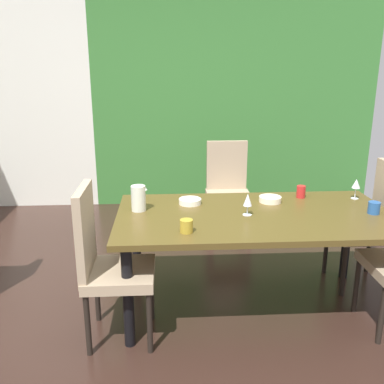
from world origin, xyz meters
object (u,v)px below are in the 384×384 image
object	(u,v)px
chair_left_near	(105,259)
chair_right_far	(372,220)
cup_center	(374,208)
cup_left	(301,192)
chair_head_far	(228,186)
serving_bowl_right	(270,199)
wine_glass_north	(356,184)
serving_bowl_east	(190,201)
dining_table	(255,223)
cup_corner	(186,226)
wine_glass_near_window	(248,201)
pitcher_front	(139,198)

from	to	relation	value
chair_left_near	chair_right_far	bearing A→B (deg)	106.80
cup_center	cup_left	distance (m)	0.57
chair_head_far	serving_bowl_right	xyz separation A→B (m)	(0.16, -1.12, 0.21)
chair_left_near	wine_glass_north	distance (m)	1.99
serving_bowl_east	cup_left	size ratio (longest dim) A/B	1.76
serving_bowl_east	cup_center	xyz separation A→B (m)	(1.28, -0.30, 0.02)
dining_table	cup_corner	world-z (taller)	cup_corner
chair_left_near	serving_bowl_east	distance (m)	0.82
wine_glass_near_window	cup_left	world-z (taller)	wine_glass_near_window
wine_glass_north	serving_bowl_east	xyz separation A→B (m)	(-1.30, -0.05, -0.10)
chair_head_far	serving_bowl_right	distance (m)	1.15
wine_glass_north	cup_left	size ratio (longest dim) A/B	1.66
chair_left_near	cup_left	size ratio (longest dim) A/B	10.81
chair_right_far	serving_bowl_east	world-z (taller)	chair_right_far
cup_left	wine_glass_near_window	bearing A→B (deg)	-142.56
dining_table	cup_corner	size ratio (longest dim) A/B	23.38
chair_head_far	cup_corner	xyz separation A→B (m)	(-0.51, -1.70, 0.23)
dining_table	chair_head_far	world-z (taller)	chair_head_far
dining_table	wine_glass_north	xyz separation A→B (m)	(0.85, 0.30, 0.19)
wine_glass_near_window	serving_bowl_right	xyz separation A→B (m)	(0.23, 0.29, -0.09)
chair_left_near	chair_right_far	distance (m)	2.13
serving_bowl_right	cup_center	size ratio (longest dim) A/B	1.99
pitcher_front	chair_left_near	bearing A→B (deg)	-114.71
dining_table	cup_left	world-z (taller)	cup_left
dining_table	chair_right_far	xyz separation A→B (m)	(1.02, 0.31, -0.11)
chair_right_far	cup_center	world-z (taller)	chair_right_far
chair_head_far	cup_corner	distance (m)	1.79
wine_glass_north	pitcher_front	size ratio (longest dim) A/B	0.86
wine_glass_north	cup_left	distance (m)	0.42
dining_table	wine_glass_north	size ratio (longest dim) A/B	12.26
chair_left_near	wine_glass_north	size ratio (longest dim) A/B	6.51
chair_left_near	serving_bowl_east	world-z (taller)	chair_left_near
dining_table	chair_head_far	distance (m)	1.39
cup_center	cup_left	world-z (taller)	cup_left
pitcher_front	chair_right_far	bearing A→B (deg)	5.93
chair_right_far	chair_left_near	bearing A→B (deg)	106.80
wine_glass_north	serving_bowl_right	size ratio (longest dim) A/B	0.94
chair_left_near	cup_corner	distance (m)	0.56
cup_center	pitcher_front	world-z (taller)	pitcher_front
chair_left_near	wine_glass_near_window	bearing A→B (deg)	106.33
chair_head_far	cup_left	size ratio (longest dim) A/B	10.43
chair_left_near	pitcher_front	bearing A→B (deg)	155.29
cup_corner	chair_left_near	bearing A→B (deg)	178.28
chair_head_far	chair_right_far	distance (m)	1.47
cup_center	pitcher_front	xyz separation A→B (m)	(-1.66, 0.17, 0.05)
chair_left_near	serving_bowl_right	world-z (taller)	chair_left_near
pitcher_front	cup_center	bearing A→B (deg)	-5.77
cup_left	pitcher_front	xyz separation A→B (m)	(-1.26, -0.24, 0.05)
wine_glass_north	cup_center	size ratio (longest dim) A/B	1.87
wine_glass_near_window	cup_corner	world-z (taller)	wine_glass_near_window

